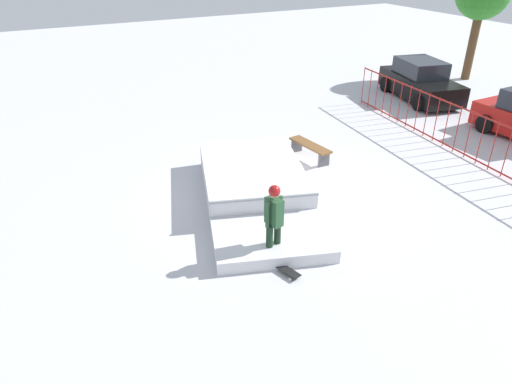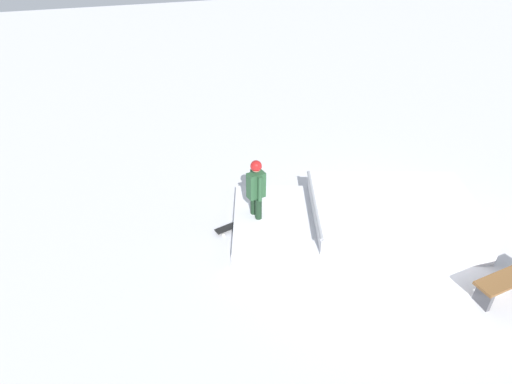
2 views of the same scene
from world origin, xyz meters
name	(u,v)px [view 1 (image 1 of 2)]	position (x,y,z in m)	size (l,w,h in m)	color
ground_plane	(271,193)	(0.00, 0.00, 0.00)	(60.00, 60.00, 0.00)	silver
skate_ramp	(256,187)	(0.01, -0.48, 0.32)	(5.94, 4.13, 0.74)	silver
skater	(274,216)	(2.49, -1.33, 1.01)	(0.42, 0.43, 1.73)	black
skateboard	(284,268)	(3.06, -1.40, 0.08)	(0.82, 0.42, 0.09)	black
perimeter_fence	(452,126)	(0.00, 6.56, 0.77)	(10.11, 1.02, 1.50)	maroon
park_bench	(310,148)	(-1.40, 2.13, 0.36)	(1.64, 0.59, 0.48)	brown
parked_car_black	(420,82)	(-4.44, 9.58, 0.72)	(4.38, 2.63, 1.60)	black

